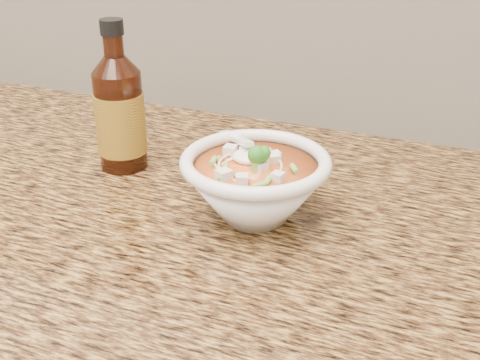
% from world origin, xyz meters
% --- Properties ---
extents(counter_slab, '(4.00, 0.68, 0.04)m').
position_xyz_m(counter_slab, '(0.00, 1.68, 0.88)').
color(counter_slab, '#A17A3B').
rests_on(counter_slab, cabinet).
extents(soup_bowl, '(0.18, 0.18, 0.10)m').
position_xyz_m(soup_bowl, '(0.29, 1.66, 0.94)').
color(soup_bowl, white).
rests_on(soup_bowl, counter_slab).
extents(hot_sauce_bottle, '(0.09, 0.09, 0.21)m').
position_xyz_m(hot_sauce_bottle, '(0.06, 1.73, 0.98)').
color(hot_sauce_bottle, '#3D1608').
rests_on(hot_sauce_bottle, counter_slab).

